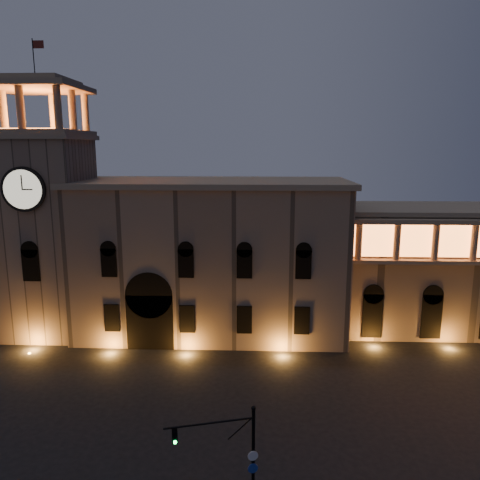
{
  "coord_description": "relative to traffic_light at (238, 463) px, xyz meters",
  "views": [
    {
      "loc": [
        3.37,
        -30.29,
        21.25
      ],
      "look_at": [
        1.55,
        16.0,
        11.99
      ],
      "focal_mm": 35.0,
      "sensor_mm": 36.0,
      "label": 1
    }
  ],
  "objects": [
    {
      "name": "traffic_light",
      "position": [
        0.0,
        0.0,
        0.0
      ],
      "size": [
        5.11,
        1.58,
        7.19
      ],
      "rotation": [
        0.0,
        0.0,
        0.25
      ],
      "color": "black",
      "rests_on": "ground"
    },
    {
      "name": "ground",
      "position": [
        -2.34,
        6.97,
        -3.78
      ],
      "size": [
        160.0,
        160.0,
        0.0
      ],
      "primitive_type": "plane",
      "color": "black",
      "rests_on": "ground"
    },
    {
      "name": "clock_tower",
      "position": [
        -22.84,
        27.95,
        8.72
      ],
      "size": [
        9.8,
        9.8,
        32.4
      ],
      "color": "#816854",
      "rests_on": "ground"
    },
    {
      "name": "government_building",
      "position": [
        -4.41,
        28.9,
        4.99
      ],
      "size": [
        30.8,
        12.8,
        17.6
      ],
      "color": "#816854",
      "rests_on": "ground"
    }
  ]
}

